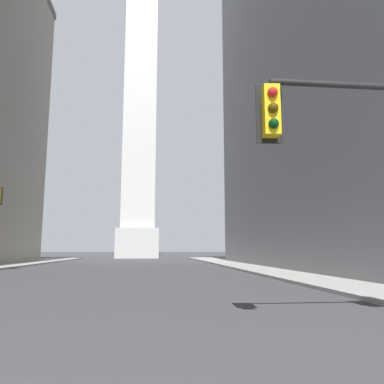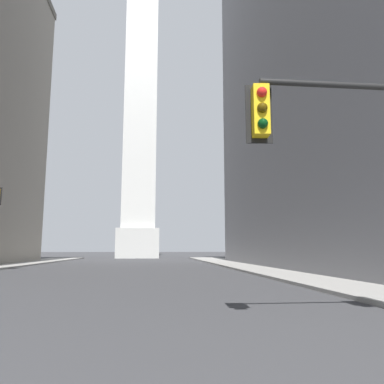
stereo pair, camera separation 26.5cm
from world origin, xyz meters
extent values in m
cube|color=gray|center=(11.35, 24.23, 0.07)|extent=(5.00, 80.77, 0.15)
cube|color=slate|center=(21.52, 26.54, 20.96)|extent=(19.15, 42.21, 41.92)
cube|color=silver|center=(0.00, 67.31, 2.57)|extent=(7.37, 7.37, 5.14)
cube|color=silver|center=(0.00, 67.31, 36.45)|extent=(5.90, 5.90, 62.61)
cylinder|color=black|center=(6.80, 6.85, 5.17)|extent=(3.93, 0.14, 0.14)
cube|color=yellow|center=(4.83, 6.85, 4.50)|extent=(0.37, 0.37, 1.10)
cube|color=black|center=(4.85, 7.03, 4.50)|extent=(0.58, 0.08, 1.32)
sphere|color=red|center=(4.82, 6.66, 4.84)|extent=(0.22, 0.22, 0.22)
sphere|color=#483506|center=(4.82, 6.66, 4.50)|extent=(0.22, 0.22, 0.22)
sphere|color=#073410|center=(4.82, 6.66, 4.15)|extent=(0.22, 0.22, 0.22)
camera|label=1|loc=(2.33, -0.53, 1.59)|focal=35.00mm
camera|label=2|loc=(2.59, -0.56, 1.59)|focal=35.00mm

